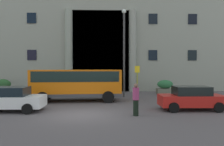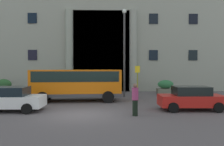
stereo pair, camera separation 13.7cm
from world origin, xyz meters
TOP-DOWN VIEW (x-y plane):
  - ground_plane at (0.00, 0.00)m, footprint 80.00×64.00m
  - office_building_facade at (0.00, 17.48)m, footprint 39.19×9.64m
  - orange_minibus at (-0.95, 5.50)m, footprint 7.13×3.10m
  - bus_stop_sign at (4.21, 7.58)m, footprint 0.44×0.08m
  - hedge_planter_far_east at (7.43, 10.29)m, footprint 1.67×0.96m
  - hedge_planter_entrance_left at (1.45, 10.73)m, footprint 1.49×0.89m
  - hedge_planter_entrance_right at (-8.85, 10.48)m, footprint 1.63×0.72m
  - hedge_planter_west at (-3.15, 10.44)m, footprint 1.60×0.72m
  - parked_sedan_far at (6.79, 1.32)m, footprint 4.01×1.99m
  - white_taxi_kerbside at (-4.63, 1.22)m, footprint 4.34×2.07m
  - pedestrian_woman_dark_dress at (3.04, -0.35)m, footprint 0.36×0.36m
  - lamppost_plaza_centre at (3.08, 8.23)m, footprint 0.40×0.40m

SIDE VIEW (x-z plane):
  - ground_plane at x=0.00m, z-range -0.12..0.00m
  - hedge_planter_entrance_left at x=1.45m, z-range -0.03..1.37m
  - hedge_planter_far_east at x=7.43m, z-range -0.03..1.39m
  - hedge_planter_west at x=-3.15m, z-range -0.02..1.44m
  - hedge_planter_entrance_right at x=-8.85m, z-range -0.03..1.50m
  - parked_sedan_far at x=6.79m, z-range 0.01..1.52m
  - white_taxi_kerbside at x=-4.63m, z-range 0.01..1.52m
  - pedestrian_woman_dark_dress at x=3.04m, z-range 0.01..1.83m
  - orange_minibus at x=-0.95m, z-range 0.27..2.77m
  - bus_stop_sign at x=4.21m, z-range 0.33..3.16m
  - lamppost_plaza_centre at x=3.08m, z-range 0.63..8.65m
  - office_building_facade at x=0.00m, z-range 0.00..18.46m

